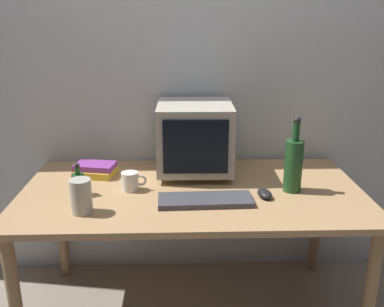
{
  "coord_description": "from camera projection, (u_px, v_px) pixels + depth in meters",
  "views": [
    {
      "loc": [
        -0.06,
        -1.89,
        1.5
      ],
      "look_at": [
        0.0,
        0.0,
        0.88
      ],
      "focal_mm": 39.7,
      "sensor_mm": 36.0,
      "label": 1
    }
  ],
  "objects": [
    {
      "name": "back_wall",
      "position": [
        189.0,
        63.0,
        2.33
      ],
      "size": [
        4.0,
        0.08,
        2.5
      ],
      "primitive_type": "cube",
      "color": "silver",
      "rests_on": "ground"
    },
    {
      "name": "desk",
      "position": [
        192.0,
        203.0,
        2.07
      ],
      "size": [
        1.63,
        0.85,
        0.7
      ],
      "color": "tan",
      "rests_on": "ground"
    },
    {
      "name": "crt_monitor",
      "position": [
        195.0,
        138.0,
        2.2
      ],
      "size": [
        0.39,
        0.39,
        0.37
      ],
      "color": "#B2AD9E",
      "rests_on": "desk"
    },
    {
      "name": "keyboard",
      "position": [
        205.0,
        200.0,
        1.89
      ],
      "size": [
        0.42,
        0.16,
        0.02
      ],
      "primitive_type": "cube",
      "rotation": [
        0.0,
        0.0,
        0.03
      ],
      "color": "#3F3F47",
      "rests_on": "desk"
    },
    {
      "name": "computer_mouse",
      "position": [
        265.0,
        194.0,
        1.95
      ],
      "size": [
        0.08,
        0.11,
        0.04
      ],
      "primitive_type": "ellipsoid",
      "rotation": [
        0.0,
        0.0,
        0.2
      ],
      "color": "black",
      "rests_on": "desk"
    },
    {
      "name": "bottle_tall",
      "position": [
        294.0,
        164.0,
        1.98
      ],
      "size": [
        0.08,
        0.08,
        0.36
      ],
      "color": "#1E4C23",
      "rests_on": "desk"
    },
    {
      "name": "bottle_short",
      "position": [
        78.0,
        183.0,
        1.96
      ],
      "size": [
        0.06,
        0.06,
        0.16
      ],
      "color": "#1E4C23",
      "rests_on": "desk"
    },
    {
      "name": "book_stack",
      "position": [
        95.0,
        170.0,
        2.21
      ],
      "size": [
        0.22,
        0.19,
        0.07
      ],
      "color": "gold",
      "rests_on": "desk"
    },
    {
      "name": "mug",
      "position": [
        131.0,
        181.0,
        2.02
      ],
      "size": [
        0.12,
        0.08,
        0.09
      ],
      "color": "white",
      "rests_on": "desk"
    },
    {
      "name": "metal_canister",
      "position": [
        81.0,
        196.0,
        1.78
      ],
      "size": [
        0.09,
        0.09,
        0.15
      ],
      "primitive_type": "cylinder",
      "color": "#B7B2A8",
      "rests_on": "desk"
    }
  ]
}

